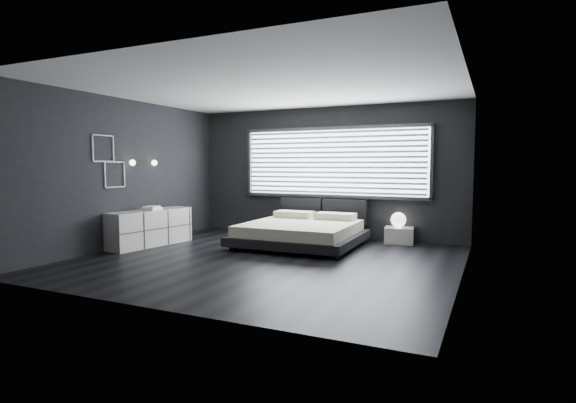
% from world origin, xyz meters
% --- Properties ---
extents(room, '(6.04, 6.00, 2.80)m').
position_xyz_m(room, '(0.00, 0.00, 1.40)').
color(room, black).
rests_on(room, ground).
extents(window, '(4.14, 0.09, 1.52)m').
position_xyz_m(window, '(0.20, 2.70, 1.61)').
color(window, white).
rests_on(window, ground).
extents(headboard, '(1.96, 0.16, 0.52)m').
position_xyz_m(headboard, '(0.00, 2.64, 0.57)').
color(headboard, black).
rests_on(headboard, ground).
extents(sconce_near, '(0.18, 0.11, 0.11)m').
position_xyz_m(sconce_near, '(-2.88, 0.05, 1.60)').
color(sconce_near, silver).
rests_on(sconce_near, ground).
extents(sconce_far, '(0.18, 0.11, 0.11)m').
position_xyz_m(sconce_far, '(-2.88, 0.65, 1.60)').
color(sconce_far, silver).
rests_on(sconce_far, ground).
extents(wall_art_upper, '(0.01, 0.48, 0.48)m').
position_xyz_m(wall_art_upper, '(-2.98, -0.55, 1.85)').
color(wall_art_upper, '#47474C').
rests_on(wall_art_upper, ground).
extents(wall_art_lower, '(0.01, 0.48, 0.48)m').
position_xyz_m(wall_art_lower, '(-2.98, -0.30, 1.38)').
color(wall_art_lower, '#47474C').
rests_on(wall_art_lower, ground).
extents(bed, '(2.28, 2.18, 0.58)m').
position_xyz_m(bed, '(-0.00, 1.45, 0.27)').
color(bed, black).
rests_on(bed, ground).
extents(nightstand, '(0.61, 0.53, 0.32)m').
position_xyz_m(nightstand, '(1.68, 2.50, 0.16)').
color(nightstand, white).
rests_on(nightstand, ground).
extents(orb_lamp, '(0.30, 0.30, 0.30)m').
position_xyz_m(orb_lamp, '(1.65, 2.50, 0.47)').
color(orb_lamp, white).
rests_on(orb_lamp, nightstand).
extents(dresser, '(0.73, 1.78, 0.69)m').
position_xyz_m(dresser, '(-2.65, 0.23, 0.35)').
color(dresser, white).
rests_on(dresser, ground).
extents(book_stack, '(0.32, 0.39, 0.07)m').
position_xyz_m(book_stack, '(-2.63, 0.26, 0.73)').
color(book_stack, white).
rests_on(book_stack, dresser).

